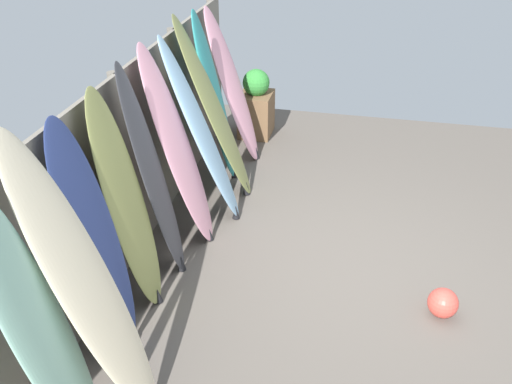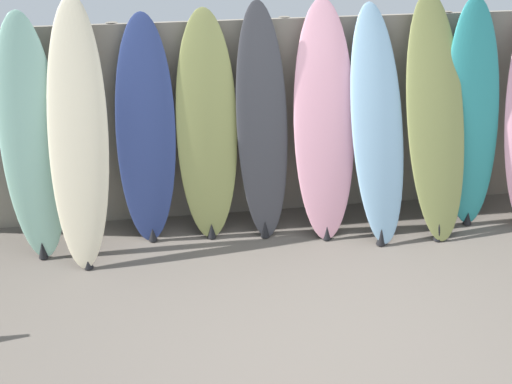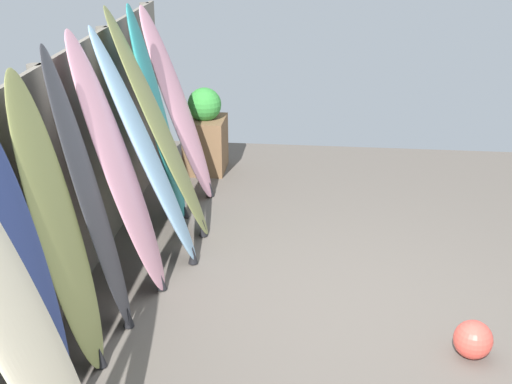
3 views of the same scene
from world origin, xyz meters
name	(u,v)px [view 3 (image 3 of 3)]	position (x,y,z in m)	size (l,w,h in m)	color
ground	(339,320)	(0.00, 0.00, 0.00)	(7.68, 7.68, 0.00)	#5B544C
fence_back	(54,193)	(0.00, 2.01, 0.90)	(6.08, 0.11, 1.80)	gray
surfboard_cream_1	(14,318)	(-1.75, 1.52, 1.03)	(0.53, 0.85, 2.08)	beige
surfboard_navy_2	(20,275)	(-1.22, 1.73, 0.95)	(0.55, 0.48, 1.92)	navy
surfboard_olive_3	(59,231)	(-0.71, 1.70, 0.96)	(0.53, 0.43, 1.95)	olive
surfboard_charcoal_4	(90,198)	(-0.24, 1.66, 0.98)	(0.48, 0.50, 1.99)	#38383D
surfboard_pink_5	(119,169)	(0.28, 1.62, 0.98)	(0.53, 0.64, 1.99)	pink
surfboard_skyblue_6	(146,152)	(0.72, 1.53, 0.97)	(0.54, 0.84, 1.95)	#8CB7D6
surfboard_olive_7	(160,129)	(1.24, 1.54, 0.99)	(0.59, 0.86, 2.02)	olive
surfboard_teal_8	(158,117)	(1.61, 1.65, 0.98)	(0.54, 0.52, 1.98)	teal
surfboard_pink_9	(178,106)	(2.14, 1.58, 0.93)	(0.56, 0.76, 1.89)	pink
planter_box	(205,134)	(2.89, 1.45, 0.42)	(0.50, 0.43, 0.93)	brown
beach_ball	(473,340)	(-0.34, -0.86, 0.13)	(0.26, 0.26, 0.26)	#E54C3F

